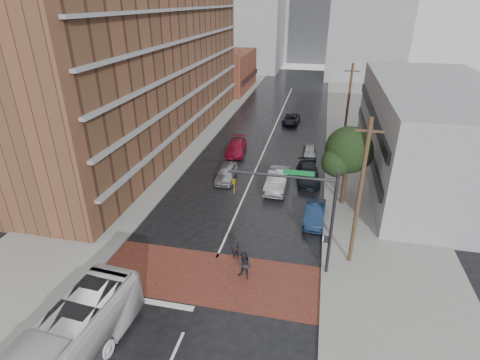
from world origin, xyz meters
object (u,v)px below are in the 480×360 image
Objects in this scene: pedestrian_b at (245,266)px; car_parked_far at (309,151)px; pedestrian_a at (235,249)px; car_parked_near at (315,214)px; car_parked_mid at (308,174)px; car_travel_b at (278,180)px; car_travel_c at (236,147)px; suv_travel at (291,119)px; car_travel_a at (226,173)px.

car_parked_far is at bearing 101.64° from pedestrian_b.
pedestrian_a is 7.82m from car_parked_near.
car_parked_mid is at bearing -91.99° from car_parked_far.
car_parked_mid is at bearing 86.57° from pedestrian_a.
pedestrian_b is (1.02, -1.79, 0.19)m from pedestrian_a.
car_travel_b is 1.40× the size of car_parked_far.
car_parked_far is at bearing 0.66° from car_travel_c.
car_parked_near is (4.26, -25.57, 0.06)m from suv_travel.
pedestrian_b is 33.34m from suv_travel.
car_travel_b reaches higher than suv_travel.
pedestrian_a is 12.39m from car_travel_a.
car_parked_mid is at bearing 97.83° from pedestrian_b.
car_travel_b reaches higher than car_parked_near.
car_parked_mid is (3.33, -18.27, 0.10)m from suv_travel.
pedestrian_a reaches higher than car_parked_near.
pedestrian_b is 0.37× the size of car_parked_mid.
car_parked_far is at bearing 75.65° from car_travel_b.
car_parked_mid is (3.09, 15.07, -0.21)m from pedestrian_b.
car_travel_c is 1.08× the size of suv_travel.
car_travel_a is 1.16× the size of car_parked_far.
car_parked_near is 13.64m from car_parked_far.
car_travel_c is 10.10m from car_parked_mid.
pedestrian_a is 0.30× the size of car_travel_c.
pedestrian_b is 21.56m from car_parked_far.
pedestrian_a is at bearing 139.07° from pedestrian_b.
car_travel_b is 1.14× the size of suv_travel.
car_travel_b is 1.03× the size of car_parked_mid.
car_travel_b is (5.09, -0.79, 0.12)m from car_travel_a.
car_parked_mid is at bearing -37.87° from car_travel_c.
pedestrian_b reaches higher than car_travel_a.
suv_travel is at bearing 102.48° from car_parked_near.
car_parked_far is (8.20, 0.65, -0.09)m from car_travel_c.
car_parked_near is (9.30, -12.95, -0.02)m from car_travel_c.
car_parked_mid is (-0.93, 7.30, 0.04)m from car_parked_near.
car_travel_b is at bearing -57.89° from car_travel_c.
car_parked_mid reaches higher than suv_travel.
car_travel_c is (-5.28, 20.71, -0.23)m from pedestrian_b.
car_travel_c is 13.59m from suv_travel.
pedestrian_a is 19.40m from car_travel_c.
car_parked_far is (3.16, -11.97, -0.00)m from suv_travel.
suv_travel is 0.90× the size of car_parked_mid.
suv_travel is 12.38m from car_parked_far.
car_parked_near is 0.84× the size of car_parked_mid.
car_travel_a reaches higher than car_travel_c.
car_travel_a reaches higher than suv_travel.
car_parked_near reaches higher than suv_travel.
suv_travel is at bearing 109.84° from pedestrian_b.
suv_travel is at bearing 74.89° from car_travel_a.
car_parked_near is 7.36m from car_parked_mid.
pedestrian_b is at bearing -46.59° from pedestrian_a.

